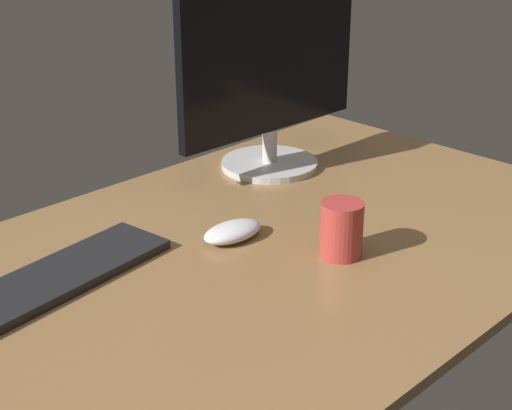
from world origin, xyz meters
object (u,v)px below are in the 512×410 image
at_px(computer_mouse, 232,232).
at_px(coffee_mug, 342,229).
at_px(monitor, 270,77).
at_px(keyboard, 62,276).

bearing_deg(computer_mouse, coffee_mug, -57.47).
distance_m(computer_mouse, coffee_mug, 0.20).
bearing_deg(monitor, computer_mouse, -144.54).
bearing_deg(keyboard, coffee_mug, -41.35).
distance_m(keyboard, coffee_mug, 0.47).
distance_m(monitor, keyboard, 0.65).
xyz_separation_m(monitor, keyboard, (-0.61, -0.12, -0.19)).
height_order(keyboard, computer_mouse, computer_mouse).
relative_size(keyboard, computer_mouse, 3.21).
height_order(monitor, keyboard, monitor).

